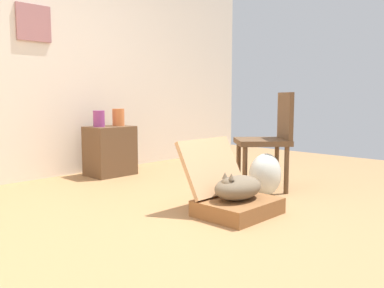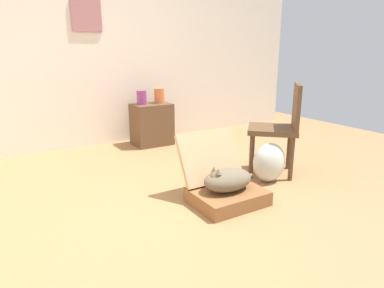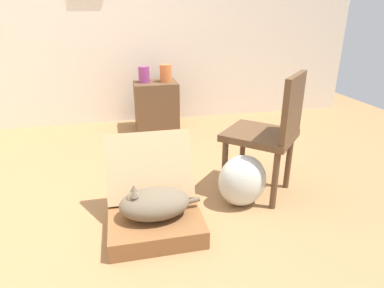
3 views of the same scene
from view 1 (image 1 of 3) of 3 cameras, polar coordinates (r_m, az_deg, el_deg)
name	(u,v)px [view 1 (image 1 of 3)]	position (r m, az deg, el deg)	size (l,w,h in m)	color
ground_plane	(192,221)	(2.96, -0.02, -10.64)	(7.68, 7.68, 0.00)	#9E7247
wall_back	(39,57)	(4.71, -20.61, 11.34)	(6.40, 0.15, 2.60)	beige
suitcase_base	(238,207)	(3.10, 6.43, -8.74)	(0.57, 0.47, 0.12)	brown
suitcase_lid	(212,167)	(3.20, 2.81, -3.18)	(0.57, 0.47, 0.04)	tan
cat	(238,187)	(3.06, 6.39, -6.04)	(0.51, 0.28, 0.22)	brown
plastic_bag_white	(265,175)	(3.69, 10.20, -4.25)	(0.34, 0.25, 0.38)	silver
side_table	(110,151)	(4.67, -11.38, -0.93)	(0.49, 0.38, 0.55)	brown
vase_tall	(99,119)	(4.58, -12.88, 3.47)	(0.13, 0.13, 0.18)	#8C387A
vase_short	(118,117)	(4.71, -10.25, 3.70)	(0.14, 0.14, 0.19)	#CC6B38
chair	(270,137)	(3.90, 10.82, 0.97)	(0.64, 0.64, 0.92)	brown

